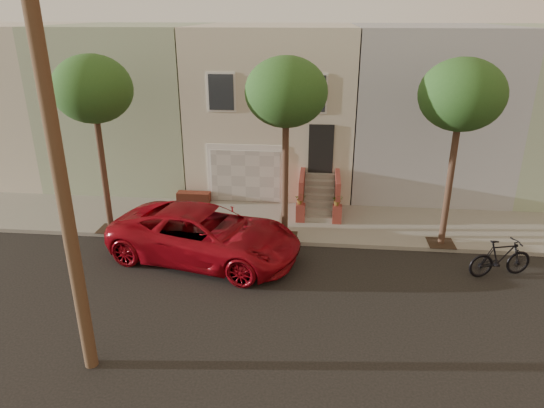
# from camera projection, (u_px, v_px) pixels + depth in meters

# --- Properties ---
(ground) EXTENTS (90.00, 90.00, 0.00)m
(ground) POSITION_uv_depth(u_px,v_px,m) (240.00, 297.00, 14.10)
(ground) COLOR black
(ground) RESTS_ON ground
(sidewalk) EXTENTS (40.00, 3.70, 0.15)m
(sidewalk) POSITION_uv_depth(u_px,v_px,m) (262.00, 221.00, 19.02)
(sidewalk) COLOR gray
(sidewalk) RESTS_ON ground
(house_row) EXTENTS (33.10, 11.70, 7.00)m
(house_row) POSITION_uv_depth(u_px,v_px,m) (276.00, 103.00, 23.10)
(house_row) COLOR #B9B29E
(house_row) RESTS_ON sidewalk
(tree_left) EXTENTS (2.70, 2.57, 6.30)m
(tree_left) POSITION_uv_depth(u_px,v_px,m) (93.00, 90.00, 16.28)
(tree_left) COLOR #2D2116
(tree_left) RESTS_ON sidewalk
(tree_mid) EXTENTS (2.70, 2.57, 6.30)m
(tree_mid) POSITION_uv_depth(u_px,v_px,m) (286.00, 93.00, 15.67)
(tree_mid) COLOR #2D2116
(tree_mid) RESTS_ON sidewalk
(tree_right) EXTENTS (2.70, 2.57, 6.30)m
(tree_right) POSITION_uv_depth(u_px,v_px,m) (462.00, 96.00, 15.16)
(tree_right) COLOR #2D2116
(tree_right) RESTS_ON sidewalk
(pickup_truck) EXTENTS (6.80, 4.25, 1.75)m
(pickup_truck) POSITION_uv_depth(u_px,v_px,m) (205.00, 234.00, 16.01)
(pickup_truck) COLOR maroon
(pickup_truck) RESTS_ON ground
(motorcycle) EXTENTS (2.15, 1.10, 1.24)m
(motorcycle) POSITION_uv_depth(u_px,v_px,m) (501.00, 258.00, 15.03)
(motorcycle) COLOR black
(motorcycle) RESTS_ON ground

